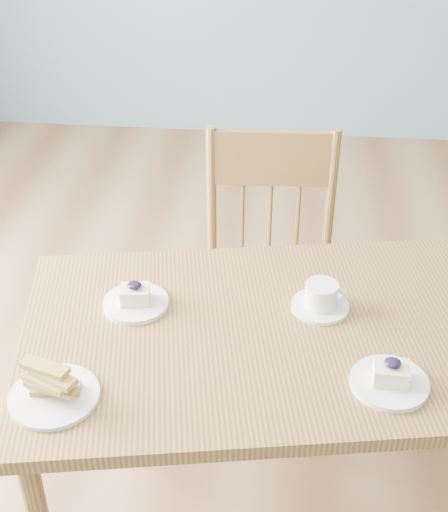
% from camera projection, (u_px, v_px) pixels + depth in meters
% --- Properties ---
extents(room, '(5.01, 5.01, 2.71)m').
position_uv_depth(room, '(444.00, 33.00, 1.55)').
color(room, olive).
rests_on(room, ground).
extents(dining_table, '(1.40, 0.96, 0.69)m').
position_uv_depth(dining_table, '(285.00, 349.00, 1.78)').
color(dining_table, olive).
rests_on(dining_table, ground).
extents(dining_chair, '(0.44, 0.43, 0.93)m').
position_uv_depth(dining_chair, '(269.00, 276.00, 2.30)').
color(dining_chair, olive).
rests_on(dining_chair, ground).
extents(cheesecake_plate_near, '(0.17, 0.17, 0.07)m').
position_uv_depth(cheesecake_plate_near, '(390.00, 379.00, 1.57)').
color(cheesecake_plate_near, silver).
rests_on(cheesecake_plate_near, dining_table).
extents(cheesecake_plate_far, '(0.17, 0.17, 0.07)m').
position_uv_depth(cheesecake_plate_far, '(136.00, 299.00, 1.81)').
color(cheesecake_plate_far, silver).
rests_on(cheesecake_plate_far, dining_table).
extents(coffee_cup, '(0.15, 0.15, 0.07)m').
position_uv_depth(coffee_cup, '(321.00, 298.00, 1.79)').
color(coffee_cup, silver).
rests_on(coffee_cup, dining_table).
extents(biscotti_plate, '(0.20, 0.20, 0.09)m').
position_uv_depth(biscotti_plate, '(53.00, 388.00, 1.53)').
color(biscotti_plate, silver).
rests_on(biscotti_plate, dining_table).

